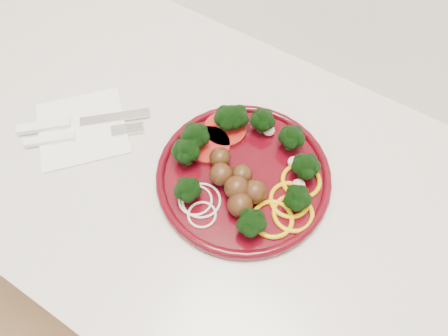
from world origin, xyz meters
The scene contains 5 objects.
counter centered at (0.00, 1.70, 0.45)m, with size 2.40×0.60×0.90m.
plate centered at (0.22, 1.72, 0.92)m, with size 0.28×0.28×0.06m.
napkin centered at (-0.05, 1.65, 0.90)m, with size 0.14×0.14×0.00m, color white.
knife centered at (-0.08, 1.64, 0.91)m, with size 0.17×0.17×0.01m.
fork centered at (-0.06, 1.62, 0.91)m, with size 0.15×0.15×0.01m.
Camera 1 is at (0.39, 1.42, 1.51)m, focal length 35.00 mm.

